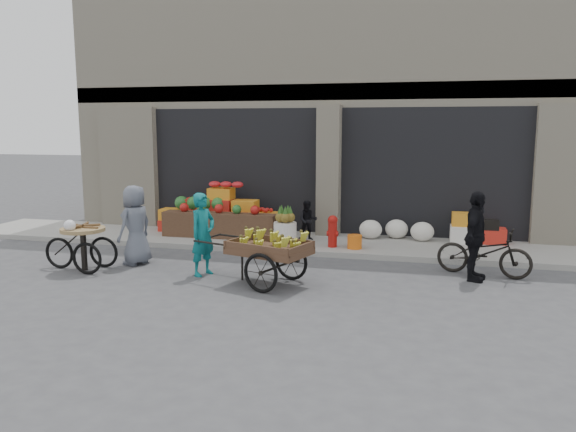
% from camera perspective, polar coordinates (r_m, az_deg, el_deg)
% --- Properties ---
extents(ground, '(80.00, 80.00, 0.00)m').
position_cam_1_polar(ground, '(9.27, -1.33, -8.27)').
color(ground, '#424244').
rests_on(ground, ground).
extents(sidewalk, '(18.00, 2.20, 0.12)m').
position_cam_1_polar(sidewalk, '(13.13, 3.42, -2.83)').
color(sidewalk, gray).
rests_on(sidewalk, ground).
extents(building, '(14.00, 6.45, 7.00)m').
position_cam_1_polar(building, '(16.75, 6.07, 11.10)').
color(building, beige).
rests_on(building, ground).
extents(fruit_display, '(3.10, 1.12, 1.24)m').
position_cam_1_polar(fruit_display, '(13.95, -6.42, 0.39)').
color(fruit_display, red).
rests_on(fruit_display, sidewalk).
extents(pineapple_bin, '(0.52, 0.52, 0.50)m').
position_cam_1_polar(pineapple_bin, '(12.75, -0.30, -1.75)').
color(pineapple_bin, silver).
rests_on(pineapple_bin, sidewalk).
extents(fire_hydrant, '(0.22, 0.22, 0.71)m').
position_cam_1_polar(fire_hydrant, '(12.46, 4.55, -1.42)').
color(fire_hydrant, '#A5140F').
rests_on(fire_hydrant, sidewalk).
extents(orange_bucket, '(0.32, 0.32, 0.30)m').
position_cam_1_polar(orange_bucket, '(12.38, 6.78, -2.61)').
color(orange_bucket, orange).
rests_on(orange_bucket, sidewalk).
extents(right_bay_goods, '(3.35, 0.60, 0.70)m').
position_cam_1_polar(right_bay_goods, '(13.44, 14.94, -1.33)').
color(right_bay_goods, silver).
rests_on(right_bay_goods, sidewalk).
extents(seated_person, '(0.51, 0.43, 0.93)m').
position_cam_1_polar(seated_person, '(13.20, 2.03, -0.44)').
color(seated_person, black).
rests_on(seated_person, sidewalk).
extents(banana_cart, '(2.47, 1.57, 0.96)m').
position_cam_1_polar(banana_cart, '(9.85, -2.16, -3.03)').
color(banana_cart, brown).
rests_on(banana_cart, ground).
extents(vendor_woman, '(0.56, 0.67, 1.56)m').
position_cam_1_polar(vendor_woman, '(10.58, -8.64, -1.85)').
color(vendor_woman, '#0E676B').
rests_on(vendor_woman, ground).
extents(tricycle_cart, '(1.42, 0.84, 0.95)m').
position_cam_1_polar(tricycle_cart, '(11.56, -20.11, -2.46)').
color(tricycle_cart, '#9E7F51').
rests_on(tricycle_cart, ground).
extents(vendor_grey, '(0.72, 0.90, 1.61)m').
position_cam_1_polar(vendor_grey, '(11.70, -15.25, -0.89)').
color(vendor_grey, slate).
rests_on(vendor_grey, ground).
extents(bicycle, '(1.81, 0.99, 0.90)m').
position_cam_1_polar(bicycle, '(11.10, 19.28, -3.48)').
color(bicycle, black).
rests_on(bicycle, ground).
extents(cyclist, '(0.62, 1.02, 1.63)m').
position_cam_1_polar(cyclist, '(10.62, 18.49, -1.98)').
color(cyclist, black).
rests_on(cyclist, ground).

